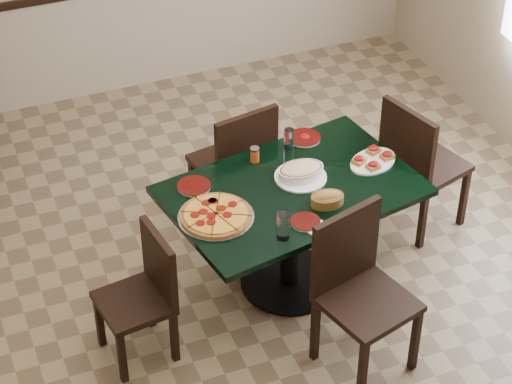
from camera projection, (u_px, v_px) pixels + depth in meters
name	position (u px, v px, depth m)	size (l,w,h in m)	color
floor	(241.00, 309.00, 6.11)	(5.50, 5.50, 0.00)	olive
main_table	(291.00, 212.00, 5.96)	(1.59, 1.17, 0.75)	black
chair_far	(238.00, 161.00, 6.43)	(0.52, 0.52, 0.95)	black
chair_near	(358.00, 283.00, 5.49)	(0.57, 0.57, 0.98)	black
chair_right	(417.00, 160.00, 6.42)	(0.56, 0.56, 0.97)	black
chair_left	(145.00, 290.00, 5.59)	(0.43, 0.43, 0.82)	black
pepperoni_pizza	(216.00, 215.00, 5.62)	(0.43, 0.43, 0.04)	#A9A9AF
lasagna_casserole	(301.00, 172.00, 5.90)	(0.31, 0.31, 0.09)	white
bread_basket	(327.00, 199.00, 5.70)	(0.21, 0.15, 0.09)	brown
bruschetta_platter	(373.00, 159.00, 6.03)	(0.39, 0.34, 0.05)	white
side_plate_near	(305.00, 222.00, 5.59)	(0.17, 0.17, 0.02)	white
side_plate_far_r	(305.00, 138.00, 6.24)	(0.21, 0.21, 0.03)	white
side_plate_far_l	(194.00, 186.00, 5.85)	(0.20, 0.20, 0.02)	white
napkin_setting	(316.00, 227.00, 5.56)	(0.18, 0.18, 0.01)	white
water_glass_a	(289.00, 139.00, 6.12)	(0.06, 0.06, 0.14)	silver
water_glass_b	(283.00, 226.00, 5.44)	(0.08, 0.08, 0.16)	silver
pepper_shaker	(255.00, 154.00, 6.03)	(0.06, 0.06, 0.10)	#B14512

